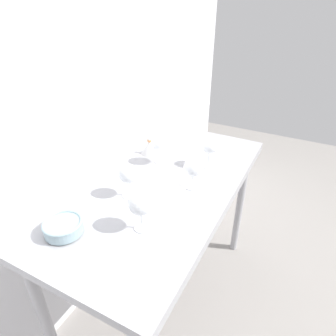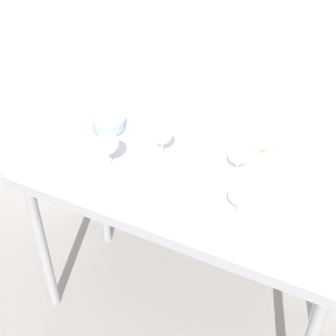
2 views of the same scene
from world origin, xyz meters
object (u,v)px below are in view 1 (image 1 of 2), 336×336
object	(u,v)px
wine_glass_near_right	(210,147)
wine_glass_far_right	(161,145)
tasting_bowl	(63,227)
tasting_sheet_upper	(165,178)
decanter_funnel	(150,147)
tasting_sheet_lower	(179,145)
wine_glass_near_left	(141,204)
wine_glass_far_left	(128,175)
wine_glass_near_center	(193,168)

from	to	relation	value
wine_glass_near_right	wine_glass_far_right	bearing A→B (deg)	109.98
tasting_bowl	wine_glass_near_right	bearing A→B (deg)	-22.32
tasting_sheet_upper	decanter_funnel	xyz separation A→B (m)	(0.20, 0.21, 0.04)
wine_glass_near_right	tasting_sheet_lower	distance (m)	0.33
wine_glass_near_left	tasting_bowl	distance (m)	0.32
wine_glass_near_left	wine_glass_near_right	bearing A→B (deg)	-5.25
wine_glass_near_left	tasting_sheet_lower	xyz separation A→B (m)	(0.76, 0.21, -0.12)
wine_glass_near_left	tasting_sheet_lower	size ratio (longest dim) A/B	0.80
wine_glass_far_right	wine_glass_far_left	distance (m)	0.34
wine_glass_far_right	decanter_funnel	distance (m)	0.15
wine_glass_far_left	wine_glass_near_left	world-z (taller)	wine_glass_near_left
wine_glass_far_right	wine_glass_near_left	distance (m)	0.54
tasting_sheet_upper	tasting_bowl	bearing A→B (deg)	-173.14
wine_glass_far_right	wine_glass_near_left	world-z (taller)	wine_glass_near_left
tasting_bowl	decanter_funnel	world-z (taller)	decanter_funnel
wine_glass_far_left	tasting_sheet_upper	bearing A→B (deg)	-20.41
wine_glass_near_right	wine_glass_far_right	world-z (taller)	wine_glass_near_right
wine_glass_near_center	tasting_sheet_lower	world-z (taller)	wine_glass_near_center
wine_glass_near_center	wine_glass_near_left	bearing A→B (deg)	170.77
wine_glass_far_right	tasting_bowl	size ratio (longest dim) A/B	1.04
tasting_sheet_lower	tasting_sheet_upper	bearing A→B (deg)	-139.96
tasting_bowl	decanter_funnel	size ratio (longest dim) A/B	1.29
wine_glass_far_left	wine_glass_near_left	bearing A→B (deg)	-134.06
tasting_sheet_lower	wine_glass_far_left	bearing A→B (deg)	-152.59
wine_glass_far_left	tasting_sheet_lower	bearing A→B (deg)	3.39
decanter_funnel	wine_glass_far_right	bearing A→B (deg)	-120.92
wine_glass_near_right	tasting_sheet_lower	bearing A→B (deg)	58.33
wine_glass_near_center	tasting_sheet_lower	size ratio (longest dim) A/B	0.72
wine_glass_near_center	tasting_bowl	world-z (taller)	wine_glass_near_center
wine_glass_far_right	wine_glass_near_left	bearing A→B (deg)	-159.14
wine_glass_far_left	tasting_bowl	distance (m)	0.35
wine_glass_far_right	tasting_sheet_upper	xyz separation A→B (m)	(-0.14, -0.10, -0.11)
wine_glass_near_center	wine_glass_far_right	bearing A→B (deg)	60.99
wine_glass_near_center	tasting_sheet_upper	bearing A→B (deg)	88.56
wine_glass_far_left	wine_glass_near_left	size ratio (longest dim) A/B	0.93
wine_glass_far_left	tasting_sheet_upper	xyz separation A→B (m)	(0.20, -0.08, -0.11)
wine_glass_near_right	tasting_bowl	distance (m)	0.83
wine_glass_far_right	decanter_funnel	size ratio (longest dim) A/B	1.35
tasting_sheet_lower	tasting_bowl	xyz separation A→B (m)	(-0.92, 0.05, 0.03)
tasting_bowl	tasting_sheet_upper	bearing A→B (deg)	-16.94
wine_glass_near_right	wine_glass_near_left	xyz separation A→B (m)	(-0.60, 0.05, 0.01)
wine_glass_far_right	tasting_sheet_lower	bearing A→B (deg)	3.01
wine_glass_far_right	tasting_bowl	world-z (taller)	wine_glass_far_right
wine_glass_near_center	decanter_funnel	distance (m)	0.43
wine_glass_far_left	tasting_sheet_lower	world-z (taller)	wine_glass_far_left
wine_glass_near_right	wine_glass_near_center	xyz separation A→B (m)	(-0.23, -0.00, -0.01)
tasting_sheet_lower	tasting_bowl	distance (m)	0.92
wine_glass_near_center	wine_glass_near_left	distance (m)	0.37
wine_glass_near_right	wine_glass_near_center	size ratio (longest dim) A/B	1.03
tasting_sheet_lower	wine_glass_near_center	bearing A→B (deg)	-121.80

